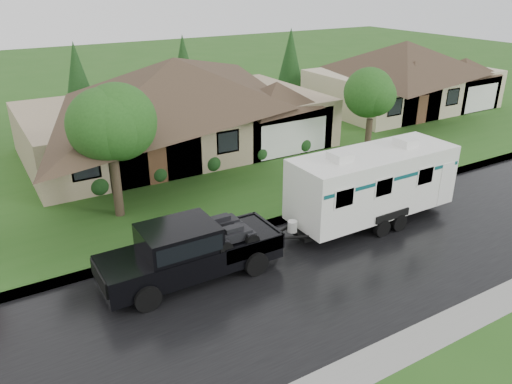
# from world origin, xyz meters

# --- Properties ---
(ground) EXTENTS (140.00, 140.00, 0.00)m
(ground) POSITION_xyz_m (0.00, 0.00, 0.00)
(ground) COLOR #28571B
(ground) RESTS_ON ground
(road) EXTENTS (140.00, 8.00, 0.01)m
(road) POSITION_xyz_m (0.00, -2.00, 0.01)
(road) COLOR black
(road) RESTS_ON ground
(curb) EXTENTS (140.00, 0.50, 0.15)m
(curb) POSITION_xyz_m (0.00, 2.25, 0.07)
(curb) COLOR gray
(curb) RESTS_ON ground
(lawn) EXTENTS (140.00, 26.00, 0.15)m
(lawn) POSITION_xyz_m (0.00, 15.00, 0.07)
(lawn) COLOR #28571B
(lawn) RESTS_ON ground
(house_main) EXTENTS (19.44, 10.80, 6.90)m
(house_main) POSITION_xyz_m (2.29, 13.84, 3.59)
(house_main) COLOR gray
(house_main) RESTS_ON lawn
(house_neighbor) EXTENTS (15.12, 9.72, 6.45)m
(house_neighbor) POSITION_xyz_m (22.27, 14.34, 3.32)
(house_neighbor) COLOR #C4B191
(house_neighbor) RESTS_ON lawn
(tree_left_green) EXTENTS (3.77, 3.77, 6.23)m
(tree_left_green) POSITION_xyz_m (-4.13, 6.38, 4.47)
(tree_left_green) COLOR #382B1E
(tree_left_green) RESTS_ON lawn
(tree_right_green) EXTENTS (3.14, 3.14, 5.19)m
(tree_right_green) POSITION_xyz_m (11.18, 6.71, 3.75)
(tree_right_green) COLOR #382B1E
(tree_right_green) RESTS_ON lawn
(shrub_row) EXTENTS (13.60, 1.00, 1.00)m
(shrub_row) POSITION_xyz_m (2.00, 9.30, 0.65)
(shrub_row) COLOR #143814
(shrub_row) RESTS_ON lawn
(pickup_truck) EXTENTS (6.59, 2.50, 2.20)m
(pickup_truck) POSITION_xyz_m (-3.43, 0.21, 1.18)
(pickup_truck) COLOR black
(pickup_truck) RESTS_ON ground
(travel_trailer) EXTENTS (8.13, 2.86, 3.65)m
(travel_trailer) POSITION_xyz_m (5.39, 0.21, 1.93)
(travel_trailer) COLOR white
(travel_trailer) RESTS_ON ground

